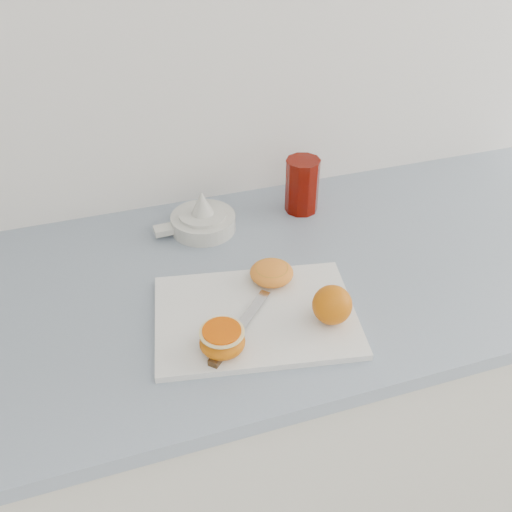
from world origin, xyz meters
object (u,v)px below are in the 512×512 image
at_px(cutting_board, 256,316).
at_px(half_orange, 222,341).
at_px(red_tumbler, 302,187).
at_px(counter, 299,409).
at_px(citrus_juicer, 202,219).

relative_size(cutting_board, half_orange, 4.68).
bearing_deg(red_tumbler, cutting_board, -123.87).
relative_size(counter, half_orange, 32.38).
bearing_deg(cutting_board, counter, 38.33).
distance_m(counter, red_tumbler, 0.54).
height_order(citrus_juicer, red_tumbler, red_tumbler).
relative_size(citrus_juicer, red_tumbler, 1.41).
relative_size(counter, cutting_board, 6.92).
xyz_separation_m(citrus_juicer, red_tumbler, (0.22, 0.01, 0.03)).
bearing_deg(counter, red_tumbler, 73.35).
bearing_deg(cutting_board, half_orange, -138.98).
height_order(counter, citrus_juicer, citrus_juicer).
relative_size(cutting_board, red_tumbler, 2.81).
bearing_deg(red_tumbler, citrus_juicer, -177.37).
relative_size(counter, citrus_juicer, 13.76).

